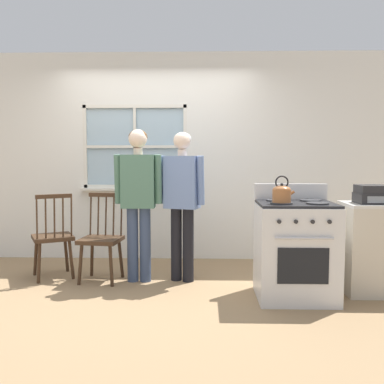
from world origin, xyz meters
The scene contains 11 objects.
ground_plane centered at (0.00, 0.00, 0.00)m, with size 16.00×16.00×0.00m, color #937551.
wall_back centered at (0.02, 1.40, 1.34)m, with size 6.40×0.16×2.70m.
chair_by_window centered at (-0.51, 0.34, 0.45)m, with size 0.47×0.45×0.95m.
chair_near_wall centered at (-1.08, 0.44, 0.45)m, with size 0.56×0.55×0.95m.
person_elderly_left centered at (-0.09, 0.33, 0.99)m, with size 0.51×0.22×1.65m.
person_teen_center centered at (0.38, 0.36, 0.96)m, with size 0.52×0.31×1.62m.
stove centered at (1.49, -0.18, 0.47)m, with size 0.73×0.68×1.08m.
kettle centered at (1.32, -0.31, 1.02)m, with size 0.21×0.17×0.25m.
potted_plant centered at (-0.26, 1.31, 1.05)m, with size 0.13×0.13×0.32m.
side_counter centered at (2.28, 0.01, 0.45)m, with size 0.55×0.50×0.90m.
stereo centered at (2.28, -0.01, 0.99)m, with size 0.34×0.29×0.18m.
Camera 1 is at (0.61, -4.23, 1.36)m, focal length 40.00 mm.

